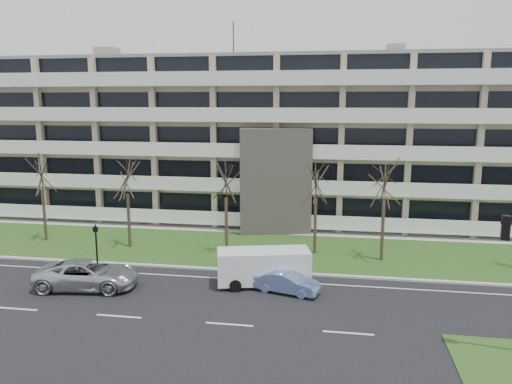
% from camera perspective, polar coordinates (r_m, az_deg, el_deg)
% --- Properties ---
extents(ground, '(160.00, 160.00, 0.00)m').
position_cam_1_polar(ground, '(26.44, -3.07, -14.87)').
color(ground, black).
rests_on(ground, ground).
extents(grass_verge, '(90.00, 10.00, 0.06)m').
position_cam_1_polar(grass_verge, '(38.39, 1.11, -6.63)').
color(grass_verge, '#244517').
rests_on(grass_verge, ground).
extents(curb, '(90.00, 0.35, 0.12)m').
position_cam_1_polar(curb, '(33.69, -0.12, -9.04)').
color(curb, '#B2B2AD').
rests_on(curb, ground).
extents(sidewalk, '(90.00, 2.00, 0.08)m').
position_cam_1_polar(sidewalk, '(43.63, 2.14, -4.52)').
color(sidewalk, '#B2B2AD').
rests_on(sidewalk, ground).
extents(lane_edge_line, '(90.00, 0.12, 0.01)m').
position_cam_1_polar(lane_edge_line, '(32.32, -0.57, -10.01)').
color(lane_edge_line, white).
rests_on(lane_edge_line, ground).
extents(apartment_building, '(60.50, 15.10, 18.75)m').
position_cam_1_polar(apartment_building, '(49.06, 3.20, 6.12)').
color(apartment_building, beige).
rests_on(apartment_building, ground).
extents(silver_pickup, '(6.44, 3.54, 1.71)m').
position_cam_1_polar(silver_pickup, '(32.43, -18.73, -8.92)').
color(silver_pickup, '#B9BCC1').
rests_on(silver_pickup, ground).
extents(blue_sedan, '(4.10, 2.32, 1.28)m').
position_cam_1_polar(blue_sedan, '(30.19, 3.57, -10.25)').
color(blue_sedan, '#7E97DB').
rests_on(blue_sedan, ground).
extents(white_van, '(6.03, 3.40, 2.21)m').
position_cam_1_polar(white_van, '(31.16, 1.00, -8.23)').
color(white_van, white).
rests_on(white_van, ground).
extents(pedestrian_signal, '(0.31, 0.26, 3.08)m').
position_cam_1_polar(pedestrian_signal, '(35.41, -17.81, -5.35)').
color(pedestrian_signal, black).
rests_on(pedestrian_signal, ground).
extents(tree_1, '(3.77, 3.77, 7.54)m').
position_cam_1_polar(tree_1, '(43.18, -23.38, 2.35)').
color(tree_1, '#382B21').
rests_on(tree_1, ground).
extents(tree_2, '(3.79, 3.79, 7.58)m').
position_cam_1_polar(tree_2, '(39.16, -14.57, 2.17)').
color(tree_2, '#382B21').
rests_on(tree_2, ground).
extents(tree_3, '(3.85, 3.85, 7.70)m').
position_cam_1_polar(tree_3, '(36.06, -3.47, 1.95)').
color(tree_3, '#382B21').
rests_on(tree_3, ground).
extents(tree_4, '(3.74, 3.74, 7.49)m').
position_cam_1_polar(tree_4, '(36.51, 6.90, 1.74)').
color(tree_4, '#382B21').
rests_on(tree_4, ground).
extents(tree_5, '(3.92, 3.92, 7.84)m').
position_cam_1_polar(tree_5, '(35.66, 14.54, 1.73)').
color(tree_5, '#382B21').
rests_on(tree_5, ground).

